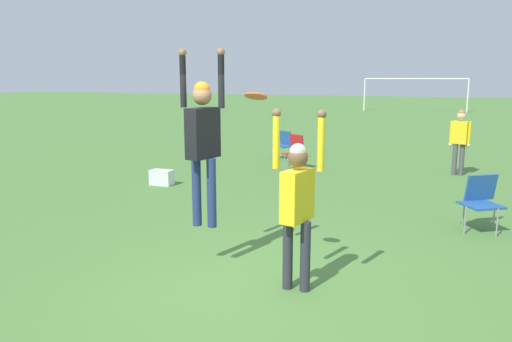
{
  "coord_description": "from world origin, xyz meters",
  "views": [
    {
      "loc": [
        2.1,
        -5.36,
        2.48
      ],
      "look_at": [
        -0.01,
        0.49,
        1.3
      ],
      "focal_mm": 35.0,
      "sensor_mm": 36.0,
      "label": 1
    }
  ],
  "objects_px": {
    "person_jumping": "(203,133)",
    "frisbee": "(256,96)",
    "camping_chair_0": "(481,198)",
    "person_defending": "(297,197)",
    "cooler_box": "(162,177)",
    "person_spectator_far": "(460,136)",
    "camping_chair_2": "(284,143)",
    "camping_chair_1": "(296,149)"
  },
  "relations": [
    {
      "from": "person_jumping",
      "to": "camping_chair_2",
      "type": "xyz_separation_m",
      "value": [
        -1.55,
        8.83,
        -1.29
      ]
    },
    {
      "from": "person_defending",
      "to": "person_spectator_far",
      "type": "bearing_deg",
      "value": -179.61
    },
    {
      "from": "camping_chair_1",
      "to": "person_spectator_far",
      "type": "xyz_separation_m",
      "value": [
        4.09,
        0.69,
        0.44
      ]
    },
    {
      "from": "frisbee",
      "to": "camping_chair_1",
      "type": "distance_m",
      "value": 7.64
    },
    {
      "from": "camping_chair_2",
      "to": "person_spectator_far",
      "type": "relative_size",
      "value": 0.5
    },
    {
      "from": "person_defending",
      "to": "person_jumping",
      "type": "bearing_deg",
      "value": -90.0
    },
    {
      "from": "frisbee",
      "to": "camping_chair_0",
      "type": "relative_size",
      "value": 0.3
    },
    {
      "from": "cooler_box",
      "to": "camping_chair_2",
      "type": "bearing_deg",
      "value": 71.3
    },
    {
      "from": "camping_chair_2",
      "to": "frisbee",
      "type": "bearing_deg",
      "value": 133.59
    },
    {
      "from": "person_jumping",
      "to": "cooler_box",
      "type": "xyz_separation_m",
      "value": [
        -3.12,
        4.19,
        -1.59
      ]
    },
    {
      "from": "person_defending",
      "to": "frisbee",
      "type": "xyz_separation_m",
      "value": [
        -0.56,
        0.14,
        1.13
      ]
    },
    {
      "from": "person_jumping",
      "to": "frisbee",
      "type": "height_order",
      "value": "person_jumping"
    },
    {
      "from": "person_defending",
      "to": "cooler_box",
      "type": "height_order",
      "value": "person_defending"
    },
    {
      "from": "person_defending",
      "to": "cooler_box",
      "type": "bearing_deg",
      "value": -121.04
    },
    {
      "from": "frisbee",
      "to": "camping_chair_2",
      "type": "height_order",
      "value": "frisbee"
    },
    {
      "from": "frisbee",
      "to": "cooler_box",
      "type": "relative_size",
      "value": 0.52
    },
    {
      "from": "frisbee",
      "to": "camping_chair_2",
      "type": "distance_m",
      "value": 9.51
    },
    {
      "from": "frisbee",
      "to": "cooler_box",
      "type": "bearing_deg",
      "value": 131.65
    },
    {
      "from": "person_jumping",
      "to": "person_defending",
      "type": "xyz_separation_m",
      "value": [
        1.35,
        -0.35,
        -0.64
      ]
    },
    {
      "from": "person_spectator_far",
      "to": "person_jumping",
      "type": "bearing_deg",
      "value": -94.69
    },
    {
      "from": "person_defending",
      "to": "person_spectator_far",
      "type": "height_order",
      "value": "person_defending"
    },
    {
      "from": "person_jumping",
      "to": "cooler_box",
      "type": "bearing_deg",
      "value": 51.07
    },
    {
      "from": "cooler_box",
      "to": "camping_chair_1",
      "type": "bearing_deg",
      "value": 50.21
    },
    {
      "from": "person_jumping",
      "to": "person_defending",
      "type": "bearing_deg",
      "value": -90.0
    },
    {
      "from": "camping_chair_1",
      "to": "person_spectator_far",
      "type": "bearing_deg",
      "value": -139.98
    },
    {
      "from": "frisbee",
      "to": "camping_chair_0",
      "type": "distance_m",
      "value": 4.53
    },
    {
      "from": "person_jumping",
      "to": "camping_chair_1",
      "type": "relative_size",
      "value": 2.42
    },
    {
      "from": "frisbee",
      "to": "camping_chair_1",
      "type": "relative_size",
      "value": 0.29
    },
    {
      "from": "camping_chair_2",
      "to": "cooler_box",
      "type": "bearing_deg",
      "value": 100.37
    },
    {
      "from": "camping_chair_1",
      "to": "person_spectator_far",
      "type": "distance_m",
      "value": 4.17
    },
    {
      "from": "camping_chair_0",
      "to": "person_defending",
      "type": "bearing_deg",
      "value": 23.46
    },
    {
      "from": "person_jumping",
      "to": "frisbee",
      "type": "distance_m",
      "value": 0.95
    },
    {
      "from": "person_jumping",
      "to": "person_spectator_far",
      "type": "bearing_deg",
      "value": -9.06
    },
    {
      "from": "person_spectator_far",
      "to": "person_defending",
      "type": "bearing_deg",
      "value": -85.25
    },
    {
      "from": "person_jumping",
      "to": "camping_chair_0",
      "type": "bearing_deg",
      "value": -35.92
    },
    {
      "from": "person_jumping",
      "to": "person_spectator_far",
      "type": "relative_size",
      "value": 1.37
    },
    {
      "from": "person_spectator_far",
      "to": "cooler_box",
      "type": "relative_size",
      "value": 3.19
    },
    {
      "from": "cooler_box",
      "to": "camping_chair_0",
      "type": "bearing_deg",
      "value": -10.58
    },
    {
      "from": "person_jumping",
      "to": "camping_chair_0",
      "type": "height_order",
      "value": "person_jumping"
    },
    {
      "from": "person_defending",
      "to": "camping_chair_1",
      "type": "xyz_separation_m",
      "value": [
        -2.06,
        7.44,
        -0.58
      ]
    },
    {
      "from": "frisbee",
      "to": "person_defending",
      "type": "bearing_deg",
      "value": -14.29
    },
    {
      "from": "person_spectator_far",
      "to": "cooler_box",
      "type": "distance_m",
      "value": 7.47
    }
  ]
}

